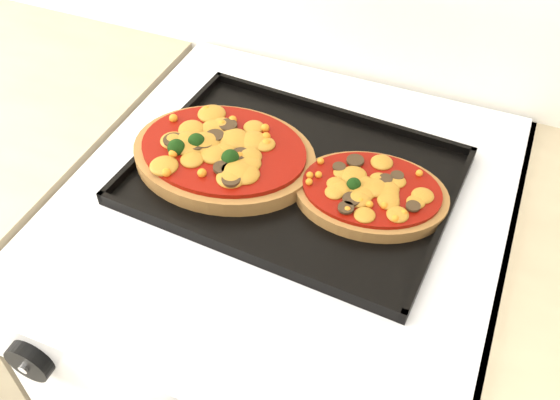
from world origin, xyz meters
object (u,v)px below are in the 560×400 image
at_px(pizza_left, 224,153).
at_px(pizza_right, 371,192).
at_px(baking_tray, 294,175).
at_px(stove, 286,361).

xyz_separation_m(pizza_left, pizza_right, (0.21, 0.01, -0.00)).
bearing_deg(baking_tray, pizza_right, 2.33).
relative_size(baking_tray, pizza_right, 2.10).
bearing_deg(stove, pizza_right, 8.40).
bearing_deg(stove, pizza_left, 175.99).
height_order(stove, pizza_left, pizza_left).
xyz_separation_m(stove, pizza_right, (0.11, 0.02, 0.48)).
bearing_deg(pizza_right, stove, -171.60).
height_order(stove, pizza_right, pizza_right).
height_order(baking_tray, pizza_left, pizza_left).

